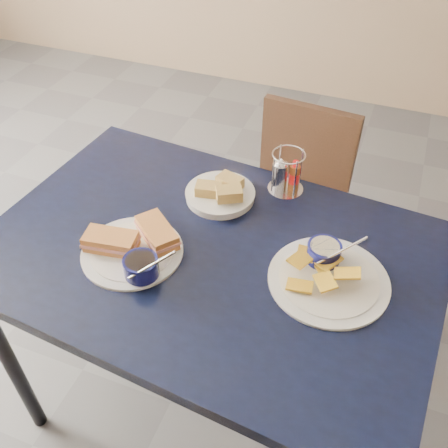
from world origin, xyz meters
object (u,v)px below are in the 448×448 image
(dining_table, at_px, (209,266))
(condiment_caddy, at_px, (285,175))
(chair_far, at_px, (294,192))
(sandwich_plate, at_px, (135,247))
(bread_basket, at_px, (221,193))
(plantain_plate, at_px, (326,271))

(dining_table, distance_m, condiment_caddy, 0.37)
(chair_far, bearing_deg, sandwich_plate, -108.79)
(sandwich_plate, distance_m, bread_basket, 0.33)
(dining_table, height_order, plantain_plate, plantain_plate)
(chair_far, bearing_deg, dining_table, -97.10)
(bread_basket, distance_m, condiment_caddy, 0.20)
(chair_far, xyz_separation_m, condiment_caddy, (0.03, -0.36, 0.35))
(dining_table, bearing_deg, sandwich_plate, -154.47)
(sandwich_plate, distance_m, plantain_plate, 0.51)
(sandwich_plate, height_order, plantain_plate, same)
(dining_table, relative_size, sandwich_plate, 4.28)
(dining_table, relative_size, plantain_plate, 4.17)
(plantain_plate, xyz_separation_m, condiment_caddy, (-0.20, 0.31, 0.04))
(sandwich_plate, relative_size, condiment_caddy, 2.22)
(chair_far, xyz_separation_m, sandwich_plate, (-0.26, -0.77, 0.32))
(dining_table, height_order, condiment_caddy, condiment_caddy)
(sandwich_plate, height_order, bread_basket, sandwich_plate)
(dining_table, xyz_separation_m, condiment_caddy, (0.12, 0.33, 0.12))
(sandwich_plate, bearing_deg, condiment_caddy, 54.39)
(chair_far, distance_m, condiment_caddy, 0.50)
(chair_far, height_order, bread_basket, bread_basket)
(bread_basket, relative_size, condiment_caddy, 1.53)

